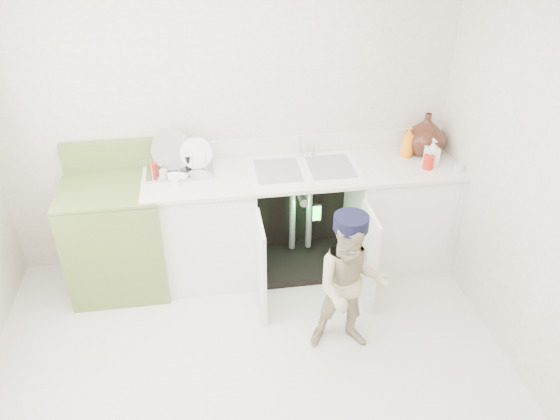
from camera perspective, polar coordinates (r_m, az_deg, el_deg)
name	(u,v)px	position (r m, az deg, el deg)	size (l,w,h in m)	color
ground	(253,382)	(3.75, -2.85, -17.55)	(3.50, 3.50, 0.00)	beige
room_shell	(247,224)	(2.91, -3.50, -1.42)	(6.00, 5.50, 1.26)	silver
counter_run	(307,215)	(4.40, 2.83, -0.52)	(2.44, 1.02, 1.24)	white
avocado_stove	(118,234)	(4.38, -16.61, -2.46)	(0.72, 0.65, 1.12)	olive
repair_worker	(351,285)	(3.64, 7.39, -7.76)	(0.55, 0.84, 1.06)	tan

